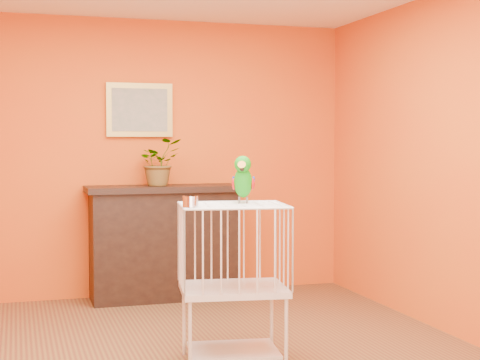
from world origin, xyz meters
name	(u,v)px	position (x,y,z in m)	size (l,w,h in m)	color
room_shell	(195,122)	(0.00, 0.00, 1.58)	(4.50, 4.50, 4.50)	#D05713
console_cabinet	(164,242)	(0.18, 2.00, 0.53)	(1.41, 0.51, 1.05)	black
potted_plant	(158,167)	(0.14, 2.07, 1.22)	(0.39, 0.43, 0.34)	#26722D
framed_picture	(140,110)	(0.00, 2.22, 1.75)	(0.62, 0.04, 0.50)	#B89B41
birdcage	(233,281)	(0.23, -0.08, 0.54)	(0.74, 0.61, 1.05)	beige
feed_cup	(190,201)	(-0.09, -0.22, 1.08)	(0.10, 0.10, 0.07)	silver
parrot	(243,179)	(0.32, -0.01, 1.21)	(0.18, 0.28, 0.32)	#59544C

